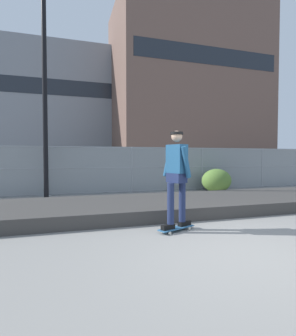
{
  "coord_description": "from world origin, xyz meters",
  "views": [
    {
      "loc": [
        -2.51,
        -3.23,
        1.4
      ],
      "look_at": [
        -0.27,
        4.05,
        1.11
      ],
      "focal_mm": 28.25,
      "sensor_mm": 36.0,
      "label": 1
    }
  ],
  "objects_px": {
    "parked_car_near": "(65,169)",
    "shrub_left": "(216,181)",
    "parked_car_mid": "(183,168)",
    "parked_car_far": "(277,167)",
    "street_lamp": "(44,66)",
    "shrub_center": "(218,180)",
    "skater": "(177,172)",
    "skateboard": "(176,228)"
  },
  "relations": [
    {
      "from": "parked_car_near",
      "to": "shrub_left",
      "type": "distance_m",
      "value": 7.3
    },
    {
      "from": "parked_car_mid",
      "to": "parked_car_far",
      "type": "relative_size",
      "value": 1.03
    },
    {
      "from": "shrub_left",
      "to": "street_lamp",
      "type": "bearing_deg",
      "value": 177.26
    },
    {
      "from": "street_lamp",
      "to": "shrub_center",
      "type": "relative_size",
      "value": 6.38
    },
    {
      "from": "shrub_center",
      "to": "parked_car_mid",
      "type": "bearing_deg",
      "value": 86.25
    },
    {
      "from": "parked_car_near",
      "to": "shrub_center",
      "type": "xyz_separation_m",
      "value": [
        6.27,
        -3.82,
        -0.39
      ]
    },
    {
      "from": "skater",
      "to": "parked_car_near",
      "type": "relative_size",
      "value": 0.41
    },
    {
      "from": "parked_car_near",
      "to": "shrub_center",
      "type": "height_order",
      "value": "parked_car_near"
    },
    {
      "from": "parked_car_near",
      "to": "shrub_center",
      "type": "relative_size",
      "value": 3.87
    },
    {
      "from": "parked_car_near",
      "to": "parked_car_far",
      "type": "distance_m",
      "value": 13.3
    },
    {
      "from": "parked_car_far",
      "to": "parked_car_near",
      "type": "bearing_deg",
      "value": -178.46
    },
    {
      "from": "parked_car_near",
      "to": "shrub_left",
      "type": "bearing_deg",
      "value": -35.82
    },
    {
      "from": "parked_car_far",
      "to": "shrub_center",
      "type": "height_order",
      "value": "parked_car_far"
    },
    {
      "from": "parked_car_far",
      "to": "shrub_left",
      "type": "relative_size",
      "value": 3.58
    },
    {
      "from": "parked_car_far",
      "to": "street_lamp",
      "type": "bearing_deg",
      "value": -162.78
    },
    {
      "from": "skateboard",
      "to": "skater",
      "type": "distance_m",
      "value": 1.07
    },
    {
      "from": "parked_car_far",
      "to": "shrub_center",
      "type": "bearing_deg",
      "value": -149.25
    },
    {
      "from": "parked_car_near",
      "to": "parked_car_mid",
      "type": "distance_m",
      "value": 6.55
    },
    {
      "from": "skater",
      "to": "parked_car_far",
      "type": "height_order",
      "value": "skater"
    },
    {
      "from": "parked_car_near",
      "to": "shrub_center",
      "type": "bearing_deg",
      "value": -31.39
    },
    {
      "from": "skater",
      "to": "shrub_center",
      "type": "distance_m",
      "value": 6.77
    },
    {
      "from": "parked_car_mid",
      "to": "shrub_left",
      "type": "xyz_separation_m",
      "value": [
        -0.63,
        -4.59,
        -0.36
      ]
    },
    {
      "from": "shrub_left",
      "to": "shrub_center",
      "type": "height_order",
      "value": "shrub_left"
    },
    {
      "from": "skateboard",
      "to": "shrub_left",
      "type": "xyz_separation_m",
      "value": [
        3.85,
        4.83,
        0.42
      ]
    },
    {
      "from": "skater",
      "to": "parked_car_near",
      "type": "distance_m",
      "value": 9.33
    },
    {
      "from": "street_lamp",
      "to": "shrub_left",
      "type": "relative_size",
      "value": 5.96
    },
    {
      "from": "skater",
      "to": "parked_car_mid",
      "type": "xyz_separation_m",
      "value": [
        4.47,
        9.42,
        -0.29
      ]
    },
    {
      "from": "skateboard",
      "to": "shrub_left",
      "type": "bearing_deg",
      "value": 51.45
    },
    {
      "from": "street_lamp",
      "to": "shrub_center",
      "type": "height_order",
      "value": "street_lamp"
    },
    {
      "from": "parked_car_mid",
      "to": "shrub_center",
      "type": "distance_m",
      "value": 4.18
    },
    {
      "from": "street_lamp",
      "to": "parked_car_near",
      "type": "distance_m",
      "value": 5.46
    },
    {
      "from": "skateboard",
      "to": "shrub_center",
      "type": "distance_m",
      "value": 6.75
    },
    {
      "from": "street_lamp",
      "to": "shrub_left",
      "type": "distance_m",
      "value": 7.7
    },
    {
      "from": "skateboard",
      "to": "parked_car_far",
      "type": "relative_size",
      "value": 0.18
    },
    {
      "from": "street_lamp",
      "to": "shrub_left",
      "type": "xyz_separation_m",
      "value": [
        6.53,
        -0.31,
        -4.07
      ]
    },
    {
      "from": "shrub_left",
      "to": "parked_car_near",
      "type": "bearing_deg",
      "value": 144.18
    },
    {
      "from": "parked_car_mid",
      "to": "street_lamp",
      "type": "bearing_deg",
      "value": -149.12
    },
    {
      "from": "parked_car_far",
      "to": "shrub_center",
      "type": "relative_size",
      "value": 3.83
    },
    {
      "from": "skater",
      "to": "shrub_center",
      "type": "xyz_separation_m",
      "value": [
        4.2,
        5.27,
        -0.68
      ]
    },
    {
      "from": "skateboard",
      "to": "shrub_left",
      "type": "distance_m",
      "value": 6.19
    },
    {
      "from": "street_lamp",
      "to": "shrub_center",
      "type": "bearing_deg",
      "value": 1.09
    },
    {
      "from": "skater",
      "to": "parked_car_mid",
      "type": "bearing_deg",
      "value": 64.6
    }
  ]
}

